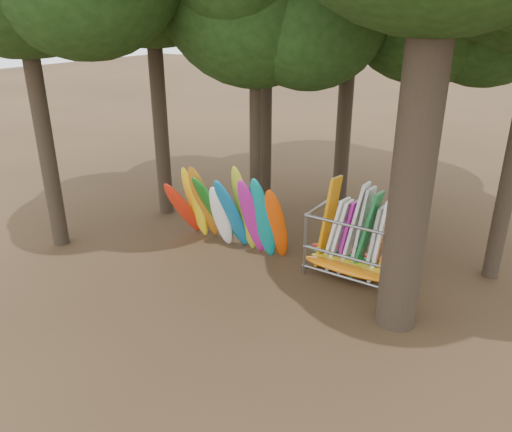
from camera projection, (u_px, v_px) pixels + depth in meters
The scene contains 3 objects.
ground at pixel (243, 279), 14.81m from camera, with size 120.00×120.00×0.00m, color #47331E.
kayak_row at pixel (227, 212), 16.13m from camera, with size 4.39×2.14×3.22m.
storage_rack at pixel (354, 246), 14.72m from camera, with size 3.21×1.50×2.92m.
Camera 1 is at (7.43, -10.63, 7.41)m, focal length 35.00 mm.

